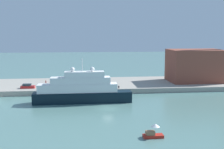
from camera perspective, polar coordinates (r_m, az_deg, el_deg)
name	(u,v)px	position (r m, az deg, el deg)	size (l,w,h in m)	color
ground	(108,109)	(68.39, -0.82, -6.88)	(400.00, 400.00, 0.00)	slate
quay_dock	(100,85)	(94.89, -2.37, -2.10)	(110.00, 22.83, 1.49)	gray
large_yacht	(81,90)	(73.96, -6.21, -3.15)	(25.37, 3.75, 11.67)	black
small_motorboat	(153,133)	(50.66, 8.23, -11.48)	(3.54, 1.53, 2.47)	#B22319
harbor_building	(195,66)	(100.92, 16.38, 1.74)	(17.84, 12.01, 10.86)	brown
parked_car	(28,86)	(89.00, -16.58, -2.29)	(4.16, 1.73, 1.34)	#B21E1E
person_figure	(46,83)	(92.40, -13.14, -1.64)	(0.36, 0.36, 1.67)	maroon
mooring_bollard	(119,87)	(85.41, 1.37, -2.52)	(0.37, 0.37, 0.71)	black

